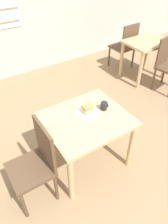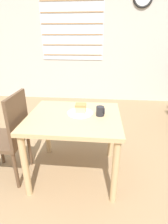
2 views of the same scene
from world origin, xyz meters
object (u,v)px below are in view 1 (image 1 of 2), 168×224
(dining_table_near, at_px, (86,126))
(plate, at_px, (87,113))
(chair_near_window, at_px, (36,163))
(dining_table_far, at_px, (146,49))
(chair_far_corner, at_px, (168,63))
(coffee_mug, at_px, (104,106))
(cake_slice, at_px, (87,109))
(chair_far_opposite, at_px, (125,45))

(dining_table_near, relative_size, plate, 3.52)
(chair_near_window, height_order, plate, chair_near_window)
(dining_table_far, xyz_separation_m, chair_near_window, (-2.70, -1.22, -0.08))
(chair_far_corner, relative_size, plate, 3.63)
(chair_near_window, bearing_deg, chair_far_corner, 104.88)
(dining_table_near, bearing_deg, dining_table_far, 28.73)
(coffee_mug, bearing_deg, plate, 171.77)
(chair_far_corner, relative_size, coffee_mug, 9.97)
(chair_far_corner, bearing_deg, cake_slice, -174.98)
(chair_far_opposite, bearing_deg, plate, 36.78)
(chair_far_corner, distance_m, chair_far_opposite, 0.99)
(dining_table_near, distance_m, coffee_mug, 0.30)
(chair_far_opposite, height_order, coffee_mug, chair_far_opposite)
(plate, bearing_deg, dining_table_near, -135.72)
(dining_table_far, distance_m, coffee_mug, 2.11)
(cake_slice, bearing_deg, plate, -113.30)
(chair_near_window, bearing_deg, cake_slice, 102.97)
(chair_far_corner, bearing_deg, chair_far_opposite, 85.54)
(chair_near_window, xyz_separation_m, chair_far_opposite, (2.64, 1.72, 0.00))
(dining_table_near, height_order, chair_far_opposite, chair_far_opposite)
(chair_far_opposite, bearing_deg, chair_near_window, 30.90)
(dining_table_near, height_order, dining_table_far, dining_table_far)
(cake_slice, bearing_deg, chair_far_opposite, 38.81)
(chair_near_window, relative_size, cake_slice, 9.05)
(cake_slice, distance_m, coffee_mug, 0.20)
(chair_far_corner, bearing_deg, plate, -174.70)
(cake_slice, bearing_deg, dining_table_far, 28.00)
(dining_table_far, distance_m, cake_slice, 2.27)
(chair_far_opposite, bearing_deg, chair_far_corner, 93.88)
(chair_near_window, height_order, chair_far_opposite, same)
(dining_table_near, distance_m, plate, 0.14)
(chair_far_corner, xyz_separation_m, plate, (-2.04, -0.58, 0.20))
(dining_table_near, relative_size, chair_far_opposite, 0.97)
(cake_slice, relative_size, coffee_mug, 1.10)
(chair_far_opposite, distance_m, cake_slice, 2.49)
(dining_table_near, relative_size, cake_slice, 8.77)
(chair_near_window, xyz_separation_m, cake_slice, (0.70, 0.16, 0.25))
(dining_table_near, xyz_separation_m, coffee_mug, (0.26, 0.02, 0.15))
(dining_table_near, xyz_separation_m, plate, (0.05, 0.05, 0.11))
(chair_near_window, distance_m, chair_far_opposite, 3.15)
(plate, relative_size, cake_slice, 2.49)
(chair_near_window, bearing_deg, dining_table_far, 114.38)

